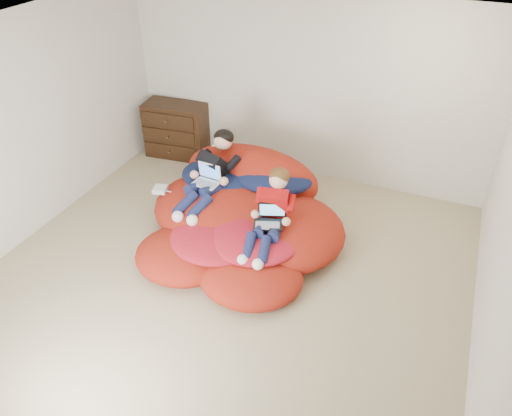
{
  "coord_description": "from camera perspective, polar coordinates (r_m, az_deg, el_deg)",
  "views": [
    {
      "loc": [
        1.87,
        -3.6,
        3.66
      ],
      "look_at": [
        0.18,
        0.4,
        0.7
      ],
      "focal_mm": 35.0,
      "sensor_mm": 36.0,
      "label": 1
    }
  ],
  "objects": [
    {
      "name": "laptop_black",
      "position": [
        5.35,
        1.59,
        -1.17
      ],
      "size": [
        0.36,
        0.36,
        0.22
      ],
      "color": "black",
      "rests_on": "younger_boy"
    },
    {
      "name": "power_adapter",
      "position": [
        6.21,
        -10.89,
        2.11
      ],
      "size": [
        0.19,
        0.19,
        0.06
      ],
      "primitive_type": "cube",
      "rotation": [
        0.0,
        0.0,
        0.23
      ],
      "color": "silver",
      "rests_on": "beanbag_pile"
    },
    {
      "name": "room_shell",
      "position": [
        5.32,
        -3.51,
        -6.11
      ],
      "size": [
        5.1,
        5.1,
        2.77
      ],
      "color": "tan",
      "rests_on": "ground"
    },
    {
      "name": "younger_boy",
      "position": [
        5.34,
        1.75,
        -0.28
      ],
      "size": [
        0.37,
        0.97,
        0.73
      ],
      "color": "#AF0F0F",
      "rests_on": "beanbag_pile"
    },
    {
      "name": "beanbag_pile",
      "position": [
        5.91,
        -1.64,
        -0.9
      ],
      "size": [
        2.41,
        2.37,
        0.88
      ],
      "color": "#A82213",
      "rests_on": "ground"
    },
    {
      "name": "cream_pillow",
      "position": [
        6.49,
        -3.52,
        6.25
      ],
      "size": [
        0.45,
        0.29,
        0.29
      ],
      "primitive_type": "ellipsoid",
      "color": "silver",
      "rests_on": "beanbag_pile"
    },
    {
      "name": "older_boy",
      "position": [
        6.02,
        -5.02,
        4.37
      ],
      "size": [
        0.45,
        1.23,
        0.7
      ],
      "color": "black",
      "rests_on": "beanbag_pile"
    },
    {
      "name": "dresser",
      "position": [
        7.69,
        -9.06,
        8.81
      ],
      "size": [
        0.96,
        0.57,
        0.82
      ],
      "color": "black",
      "rests_on": "ground"
    },
    {
      "name": "laptop_white",
      "position": [
        5.95,
        -5.56,
        3.44
      ],
      "size": [
        0.32,
        0.26,
        0.22
      ],
      "color": "silver",
      "rests_on": "older_boy"
    }
  ]
}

